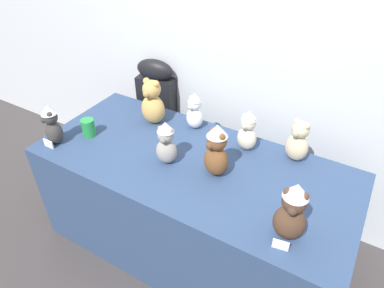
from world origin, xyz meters
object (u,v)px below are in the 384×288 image
at_px(teddy_bear_chestnut, 216,151).
at_px(party_cup_green, 88,128).
at_px(teddy_bear_honey, 153,103).
at_px(teddy_bear_cream, 248,131).
at_px(display_table, 192,207).
at_px(teddy_bear_charcoal, 52,125).
at_px(instrument_case, 158,120).
at_px(teddy_bear_ash, 166,143).
at_px(teddy_bear_snow, 195,111).
at_px(teddy_bear_sand, 298,142).
at_px(teddy_bear_cocoa, 292,212).

bearing_deg(teddy_bear_chestnut, party_cup_green, -151.22).
bearing_deg(teddy_bear_honey, teddy_bear_cream, 5.38).
relative_size(display_table, teddy_bear_charcoal, 7.11).
distance_m(display_table, instrument_case, 0.83).
bearing_deg(instrument_case, teddy_bear_chestnut, -42.89).
xyz_separation_m(teddy_bear_charcoal, party_cup_green, (0.12, 0.16, -0.07)).
bearing_deg(teddy_bear_ash, teddy_bear_charcoal, -177.09).
distance_m(instrument_case, teddy_bear_snow, 0.62).
height_order(instrument_case, teddy_bear_honey, teddy_bear_honey).
xyz_separation_m(display_table, teddy_bear_sand, (0.49, 0.31, 0.48)).
bearing_deg(teddy_bear_cocoa, teddy_bear_chestnut, 146.85).
xyz_separation_m(teddy_bear_sand, teddy_bear_cocoa, (0.13, -0.55, 0.03)).
bearing_deg(teddy_bear_charcoal, teddy_bear_ash, 47.39).
relative_size(instrument_case, teddy_bear_ash, 3.84).
bearing_deg(teddy_bear_charcoal, display_table, 50.21).
bearing_deg(teddy_bear_ash, teddy_bear_cream, 33.55).
distance_m(teddy_bear_charcoal, teddy_bear_chestnut, 0.98).
bearing_deg(teddy_bear_cocoa, teddy_bear_honey, 147.77).
bearing_deg(teddy_bear_honey, teddy_bear_chestnut, -21.40).
distance_m(teddy_bear_honey, teddy_bear_chestnut, 0.63).
height_order(teddy_bear_ash, teddy_bear_cream, teddy_bear_ash).
bearing_deg(teddy_bear_cocoa, instrument_case, 139.67).
relative_size(teddy_bear_charcoal, teddy_bear_snow, 1.04).
height_order(teddy_bear_charcoal, teddy_bear_cream, teddy_bear_cream).
bearing_deg(instrument_case, teddy_bear_ash, -57.75).
xyz_separation_m(teddy_bear_sand, teddy_bear_snow, (-0.65, -0.01, 0.00)).
bearing_deg(teddy_bear_chestnut, teddy_bear_snow, 157.68).
height_order(teddy_bear_snow, party_cup_green, teddy_bear_snow).
bearing_deg(teddy_bear_honey, teddy_bear_sand, 7.33).
distance_m(instrument_case, party_cup_green, 0.70).
bearing_deg(party_cup_green, teddy_bear_chestnut, 5.31).
bearing_deg(teddy_bear_honey, teddy_bear_snow, 19.38).
bearing_deg(teddy_bear_ash, teddy_bear_snow, 84.27).
bearing_deg(party_cup_green, teddy_bear_charcoal, -126.84).
relative_size(teddy_bear_cream, teddy_bear_honey, 0.84).
distance_m(teddy_bear_honey, party_cup_green, 0.42).
distance_m(teddy_bear_charcoal, party_cup_green, 0.21).
xyz_separation_m(teddy_bear_ash, teddy_bear_cream, (0.33, 0.34, -0.00)).
bearing_deg(teddy_bear_honey, instrument_case, 124.30).
relative_size(teddy_bear_ash, teddy_bear_honey, 0.86).
height_order(instrument_case, teddy_bear_cream, instrument_case).
height_order(teddy_bear_cream, teddy_bear_cocoa, teddy_bear_cocoa).
height_order(teddy_bear_ash, teddy_bear_chestnut, teddy_bear_chestnut).
distance_m(teddy_bear_sand, teddy_bear_honey, 0.91).
xyz_separation_m(instrument_case, teddy_bear_cocoa, (1.24, -0.77, 0.37)).
height_order(teddy_bear_cream, teddy_bear_chestnut, teddy_bear_chestnut).
bearing_deg(teddy_bear_cream, teddy_bear_snow, -172.27).
relative_size(instrument_case, teddy_bear_cream, 3.92).
relative_size(teddy_bear_sand, teddy_bear_chestnut, 0.81).
bearing_deg(teddy_bear_ash, display_table, 20.05).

